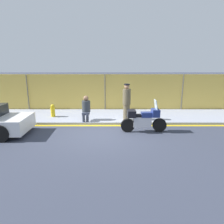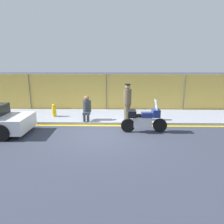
{
  "view_description": "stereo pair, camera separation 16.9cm",
  "coord_description": "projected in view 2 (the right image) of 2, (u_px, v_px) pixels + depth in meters",
  "views": [
    {
      "loc": [
        0.44,
        -8.3,
        3.05
      ],
      "look_at": [
        0.42,
        1.2,
        0.71
      ],
      "focal_mm": 32.0,
      "sensor_mm": 36.0,
      "label": 1
    },
    {
      "loc": [
        0.61,
        -8.3,
        3.05
      ],
      "look_at": [
        0.42,
        1.2,
        0.71
      ],
      "focal_mm": 32.0,
      "sensor_mm": 36.0,
      "label": 2
    }
  ],
  "objects": [
    {
      "name": "ground_plane",
      "position": [
        102.0,
        134.0,
        8.8
      ],
      "size": [
        120.0,
        120.0,
        0.0
      ],
      "primitive_type": "plane",
      "color": "#333847"
    },
    {
      "name": "person_seated_on_curb",
      "position": [
        87.0,
        107.0,
        10.32
      ],
      "size": [
        0.43,
        0.68,
        1.28
      ],
      "color": "#2D3342",
      "rests_on": "sidewalk"
    },
    {
      "name": "fire_hydrant",
      "position": [
        54.0,
        110.0,
        11.12
      ],
      "size": [
        0.23,
        0.29,
        0.7
      ],
      "color": "gold",
      "rests_on": "sidewalk"
    },
    {
      "name": "sidewalk",
      "position": [
        105.0,
        116.0,
        11.5
      ],
      "size": [
        36.53,
        3.0,
        0.14
      ],
      "color": "#8E93A3",
      "rests_on": "ground_plane"
    },
    {
      "name": "storefront_fence",
      "position": [
        107.0,
        93.0,
        12.78
      ],
      "size": [
        34.71,
        0.17,
        2.37
      ],
      "color": "gold",
      "rests_on": "ground_plane"
    },
    {
      "name": "officer_standing",
      "position": [
        127.0,
        102.0,
        10.32
      ],
      "size": [
        0.41,
        0.41,
        1.88
      ],
      "color": "brown",
      "rests_on": "sidewalk"
    },
    {
      "name": "curb_paint_stripe",
      "position": [
        104.0,
        126.0,
        9.97
      ],
      "size": [
        36.53,
        0.18,
        0.01
      ],
      "color": "gold",
      "rests_on": "ground_plane"
    },
    {
      "name": "motorcycle",
      "position": [
        144.0,
        119.0,
        8.93
      ],
      "size": [
        2.08,
        0.54,
        1.47
      ],
      "rotation": [
        0.0,
        0.0,
        0.03
      ],
      "color": "black",
      "rests_on": "ground_plane"
    }
  ]
}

